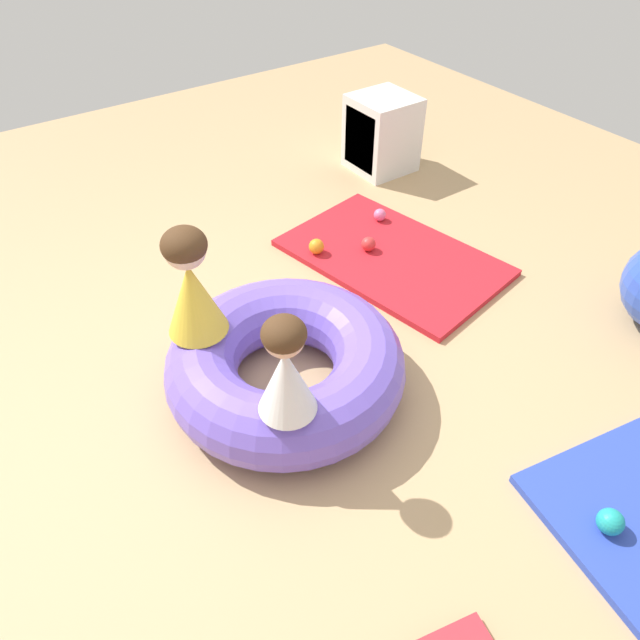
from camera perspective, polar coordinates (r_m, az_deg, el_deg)
The scene contains 10 objects.
ground_plane at distance 2.91m, azimuth -3.90°, elevation -7.40°, with size 8.00×8.00×0.00m, color tan.
gym_mat_front at distance 3.77m, azimuth 6.99°, elevation 6.03°, with size 1.34×0.85×0.04m, color red.
inflatable_cushion at distance 2.82m, azimuth -3.34°, elevation -4.36°, with size 1.14×1.14×0.34m, color #7056D1.
child_in_yellow at distance 2.64m, azimuth -12.36°, elevation 3.46°, with size 0.39×0.39×0.54m.
child_in_white at distance 2.25m, azimuth -3.33°, elevation -4.63°, with size 0.29×0.29×0.47m.
play_ball_pink at distance 4.07m, azimuth 5.80°, elevation 10.07°, with size 0.08×0.08×0.08m, color pink.
play_ball_red at distance 3.76m, azimuth 4.70°, elevation 7.32°, with size 0.09×0.09×0.09m, color red.
play_ball_orange at distance 3.72m, azimuth -0.35°, elevation 7.12°, with size 0.10×0.10×0.10m, color orange.
play_ball_teal at distance 2.66m, azimuth 26.24°, elevation -17.07°, with size 0.10×0.10×0.10m, color teal.
storage_cube at distance 4.72m, azimuth 5.75°, elevation 17.41°, with size 0.44×0.44×0.56m.
Camera 1 is at (1.68, -0.94, 2.19)m, focal length 33.14 mm.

